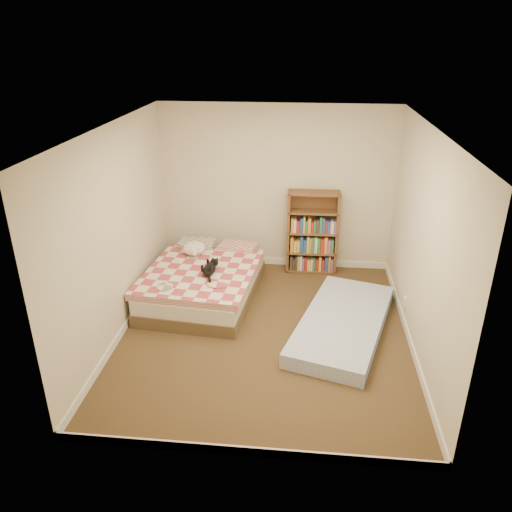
# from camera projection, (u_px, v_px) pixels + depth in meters

# --- Properties ---
(room) EXTENTS (3.51, 4.01, 2.51)m
(room) POSITION_uv_depth(u_px,v_px,m) (266.00, 243.00, 5.71)
(room) COLOR #44311D
(room) RESTS_ON ground
(bed) EXTENTS (1.58, 2.08, 0.52)m
(bed) POSITION_uv_depth(u_px,v_px,m) (204.00, 281.00, 6.95)
(bed) COLOR brown
(bed) RESTS_ON room
(bookshelf) EXTENTS (0.77, 0.27, 1.28)m
(bookshelf) POSITION_uv_depth(u_px,v_px,m) (312.00, 241.00, 7.62)
(bookshelf) COLOR #57351D
(bookshelf) RESTS_ON room
(floor_mattress) EXTENTS (1.48, 2.26, 0.19)m
(floor_mattress) POSITION_uv_depth(u_px,v_px,m) (343.00, 323.00, 6.20)
(floor_mattress) COLOR #7F99D4
(floor_mattress) RESTS_ON room
(black_cat) EXTENTS (0.23, 0.60, 0.14)m
(black_cat) POSITION_uv_depth(u_px,v_px,m) (210.00, 268.00, 6.65)
(black_cat) COLOR black
(black_cat) RESTS_ON bed
(white_dog) EXTENTS (0.46, 0.47, 0.17)m
(white_dog) POSITION_uv_depth(u_px,v_px,m) (195.00, 248.00, 7.19)
(white_dog) COLOR white
(white_dog) RESTS_ON bed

